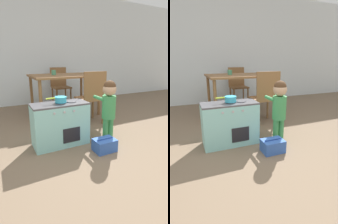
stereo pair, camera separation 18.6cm
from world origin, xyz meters
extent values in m
plane|color=brown|center=(0.00, 0.00, 0.00)|extent=(16.00, 16.00, 0.00)
cube|color=silver|center=(0.00, 3.35, 1.30)|extent=(10.00, 0.06, 2.60)
cube|color=#8CD1CC|center=(-0.15, 0.94, 0.26)|extent=(0.68, 0.31, 0.52)
cube|color=#4C4C51|center=(-0.15, 0.94, 0.53)|extent=(0.68, 0.31, 0.02)
cylinder|color=#38383D|center=(-0.13, 0.94, 0.55)|extent=(0.13, 0.13, 0.01)
cylinder|color=#38383D|center=(0.01, 0.94, 0.55)|extent=(0.13, 0.13, 0.01)
cube|color=black|center=(-0.06, 0.78, 0.17)|extent=(0.22, 0.01, 0.18)
cylinder|color=#B2B2B7|center=(-0.27, 0.78, 0.47)|extent=(0.03, 0.01, 0.03)
cylinder|color=#B2B2B7|center=(-0.15, 0.78, 0.47)|extent=(0.03, 0.01, 0.03)
cylinder|color=#B2B2B7|center=(-0.03, 0.78, 0.47)|extent=(0.03, 0.01, 0.03)
cylinder|color=#38B2D6|center=(-0.13, 0.94, 0.59)|extent=(0.14, 0.14, 0.07)
cylinder|color=#38B2D6|center=(-0.13, 0.94, 0.61)|extent=(0.14, 0.14, 0.01)
cylinder|color=#B7DB33|center=(-0.26, 0.94, 0.61)|extent=(0.11, 0.02, 0.02)
cylinder|color=#3D9351|center=(0.42, 0.77, 0.16)|extent=(0.07, 0.07, 0.31)
cylinder|color=#3D9351|center=(0.49, 0.77, 0.16)|extent=(0.07, 0.07, 0.31)
cylinder|color=#3D9351|center=(0.45, 0.77, 0.46)|extent=(0.18, 0.18, 0.30)
sphere|color=tan|center=(0.45, 0.77, 0.70)|extent=(0.17, 0.17, 0.17)
sphere|color=#4C331E|center=(0.45, 0.77, 0.73)|extent=(0.16, 0.16, 0.16)
cylinder|color=#3D9351|center=(0.38, 0.88, 0.56)|extent=(0.04, 0.23, 0.04)
cylinder|color=#3D9351|center=(0.53, 0.88, 0.56)|extent=(0.04, 0.23, 0.04)
cube|color=#335BB2|center=(0.25, 0.54, 0.07)|extent=(0.25, 0.19, 0.15)
cylinder|color=#335BB2|center=(0.25, 0.54, 0.16)|extent=(0.20, 0.02, 0.02)
cube|color=brown|center=(0.39, 2.20, 0.76)|extent=(1.25, 0.90, 0.03)
cylinder|color=brown|center=(-0.17, 1.81, 0.37)|extent=(0.06, 0.06, 0.74)
cylinder|color=brown|center=(0.96, 1.81, 0.37)|extent=(0.06, 0.06, 0.74)
cylinder|color=brown|center=(-0.17, 2.59, 0.37)|extent=(0.06, 0.06, 0.74)
cylinder|color=brown|center=(0.96, 2.59, 0.37)|extent=(0.06, 0.06, 0.74)
cube|color=brown|center=(0.58, 1.52, 0.42)|extent=(0.40, 0.40, 0.03)
cube|color=brown|center=(0.58, 1.33, 0.66)|extent=(0.40, 0.02, 0.44)
cylinder|color=brown|center=(0.41, 1.35, 0.20)|extent=(0.04, 0.04, 0.41)
cylinder|color=brown|center=(0.75, 1.35, 0.20)|extent=(0.04, 0.04, 0.41)
cylinder|color=brown|center=(0.41, 1.68, 0.20)|extent=(0.04, 0.04, 0.41)
cylinder|color=brown|center=(0.75, 1.68, 0.20)|extent=(0.04, 0.04, 0.41)
cube|color=brown|center=(0.58, 2.91, 0.42)|extent=(0.40, 0.40, 0.03)
cube|color=brown|center=(0.58, 3.09, 0.66)|extent=(0.40, 0.02, 0.44)
cylinder|color=brown|center=(0.41, 2.74, 0.20)|extent=(0.04, 0.04, 0.41)
cylinder|color=brown|center=(0.75, 2.74, 0.20)|extent=(0.04, 0.04, 0.41)
cylinder|color=brown|center=(0.41, 3.08, 0.20)|extent=(0.04, 0.04, 0.41)
cylinder|color=brown|center=(0.75, 3.08, 0.20)|extent=(0.04, 0.04, 0.41)
cylinder|color=#478E66|center=(0.20, 2.24, 0.82)|extent=(0.08, 0.08, 0.09)
camera|label=1|loc=(-0.82, -1.02, 1.04)|focal=28.00mm
camera|label=2|loc=(-0.65, -1.10, 1.04)|focal=28.00mm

